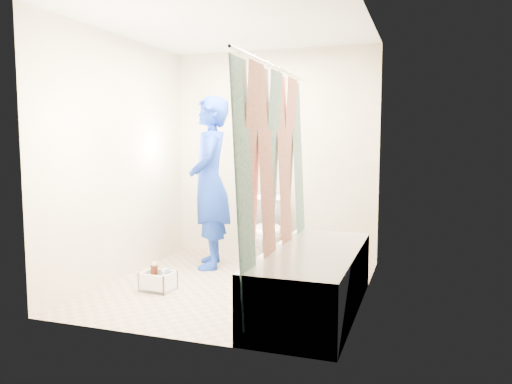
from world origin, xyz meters
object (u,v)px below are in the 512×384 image
(bathtub, at_px, (313,279))
(toilet, at_px, (268,232))
(cleaning_caddy, at_px, (159,282))
(plumber, at_px, (210,183))

(bathtub, relative_size, toilet, 2.32)
(toilet, bearing_deg, cleaning_caddy, -132.49)
(plumber, height_order, cleaning_caddy, plumber)
(bathtub, xyz_separation_m, cleaning_caddy, (-1.45, 0.08, -0.19))
(bathtub, height_order, cleaning_caddy, bathtub)
(toilet, distance_m, plumber, 0.83)
(plumber, xyz_separation_m, cleaning_caddy, (-0.09, -0.96, -0.84))
(toilet, bearing_deg, plumber, -173.31)
(toilet, xyz_separation_m, plumber, (-0.60, -0.20, 0.54))
(plumber, distance_m, cleaning_caddy, 1.28)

